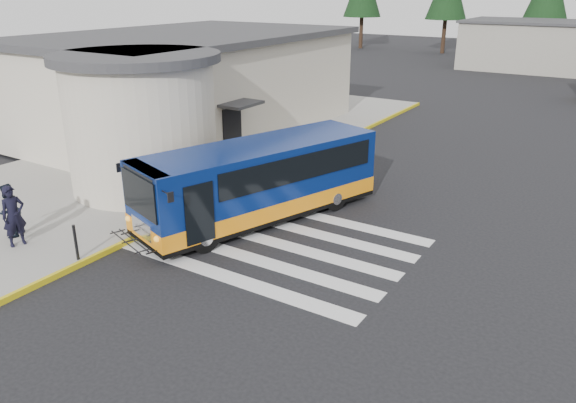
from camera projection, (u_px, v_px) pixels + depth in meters
The scene contains 9 objects.
ground at pixel (302, 237), 16.95m from camera, with size 140.00×140.00×0.00m, color black.
sidewalk at pixel (174, 157), 24.58m from camera, with size 10.00×34.00×0.15m, color gray.
curb_strip at pixel (267, 176), 22.10m from camera, with size 0.12×34.00×0.16m, color gold.
station_building at pixel (184, 86), 26.89m from camera, with size 12.70×18.70×4.80m.
crosswalk at pixel (274, 242), 16.57m from camera, with size 8.00×5.35×0.01m.
transit_bus at pixel (259, 184), 17.85m from camera, with size 5.18×9.02×2.48m.
pedestrian_a at pixel (14, 216), 15.76m from camera, with size 0.65×0.43×1.78m, color black.
pedestrian_b at pixel (9, 211), 16.35m from camera, with size 0.78×0.61×1.61m, color black.
bollard at pixel (76, 242), 15.03m from camera, with size 0.08×0.08×1.01m, color black.
Camera 1 is at (7.92, -13.25, 7.11)m, focal length 35.00 mm.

